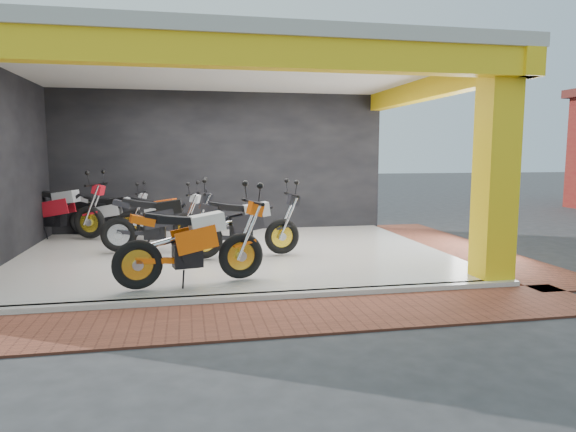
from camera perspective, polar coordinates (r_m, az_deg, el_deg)
name	(u,v)px	position (r m, az deg, el deg)	size (l,w,h in m)	color
ground	(245,283)	(8.09, -4.77, -7.40)	(80.00, 80.00, 0.00)	#2D2D30
showroom_floor	(234,255)	(10.02, -6.07, -4.31)	(8.00, 6.00, 0.10)	white
showroom_ceiling	(231,67)	(9.96, -6.35, 16.16)	(8.40, 6.40, 0.20)	beige
back_wall	(221,164)	(12.92, -7.42, 5.80)	(8.20, 0.20, 3.50)	black
corner_column	(496,170)	(8.42, 22.09, 4.72)	(0.50, 0.50, 3.50)	yellow
header_beam_front	(251,53)	(6.97, -4.09, 17.66)	(8.40, 0.30, 0.40)	yellow
header_beam_right	(430,89)	(11.01, 15.53, 13.49)	(0.30, 6.40, 0.40)	yellow
floor_kerb	(254,298)	(7.10, -3.83, -9.03)	(8.00, 0.20, 0.10)	white
paver_front	(262,318)	(6.37, -2.91, -11.25)	(9.00, 1.40, 0.03)	brown
paver_right	(460,248)	(11.49, 18.56, -3.36)	(1.40, 7.00, 0.03)	brown
moto_hero	(241,234)	(7.71, -5.28, -1.97)	(2.33, 0.86, 1.42)	#EA5809
moto_row_a	(282,219)	(9.56, -0.68, -0.36)	(2.24, 0.83, 1.37)	black
moto_row_b	(196,216)	(10.10, -10.20, -0.05)	(2.25, 0.83, 1.38)	black
moto_row_c	(186,213)	(11.22, -11.25, 0.31)	(2.06, 0.76, 1.26)	#B0B3B8
moto_row_d	(135,210)	(12.53, -16.67, 0.69)	(1.95, 0.72, 1.19)	#9FA1A7
moto_row_e	(89,207)	(12.12, -21.27, 0.99)	(2.42, 0.89, 1.48)	red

